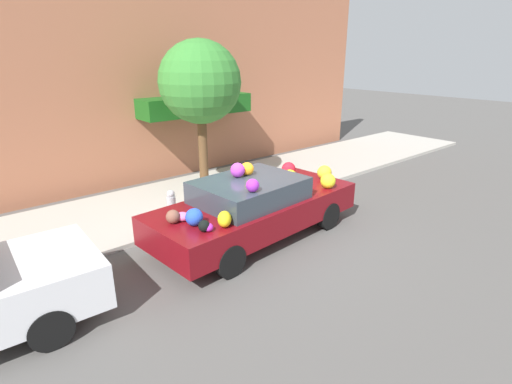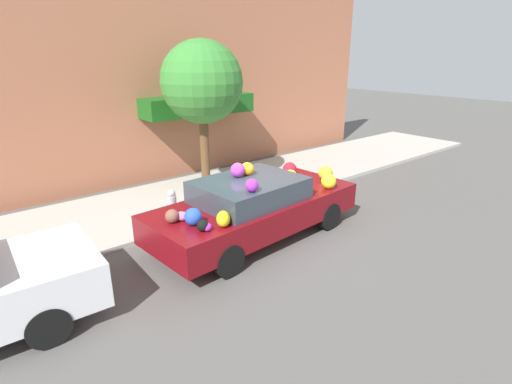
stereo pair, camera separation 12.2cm
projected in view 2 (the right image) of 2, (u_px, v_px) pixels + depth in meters
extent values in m
plane|color=#565451|center=(252.00, 235.00, 8.50)|extent=(60.00, 60.00, 0.00)
cube|color=#B2ADA3|center=(188.00, 198.00, 10.44)|extent=(24.00, 3.20, 0.10)
cube|color=#B26B4C|center=(140.00, 75.00, 11.08)|extent=(18.00, 0.30, 6.11)
cube|color=#195919|center=(199.00, 105.00, 11.83)|extent=(3.46, 0.90, 0.55)
cylinder|color=brown|center=(205.00, 151.00, 10.66)|extent=(0.24, 0.24, 2.12)
sphere|color=#388433|center=(202.00, 82.00, 10.06)|extent=(2.10, 2.10, 2.10)
cylinder|color=#B2B2B7|center=(172.00, 208.00, 8.94)|extent=(0.20, 0.20, 0.55)
sphere|color=#B2B2B7|center=(171.00, 193.00, 8.83)|extent=(0.18, 0.18, 0.18)
cube|color=maroon|center=(256.00, 211.00, 8.22)|extent=(4.69, 2.08, 0.56)
cube|color=#333D47|center=(249.00, 190.00, 7.93)|extent=(2.16, 1.69, 0.44)
cylinder|color=black|center=(275.00, 197.00, 9.79)|extent=(0.61, 0.22, 0.60)
cylinder|color=black|center=(329.00, 216.00, 8.68)|extent=(0.61, 0.22, 0.60)
cylinder|color=black|center=(176.00, 231.00, 7.95)|extent=(0.61, 0.22, 0.60)
cylinder|color=black|center=(228.00, 261.00, 6.84)|extent=(0.61, 0.22, 0.60)
ellipsoid|color=blue|center=(292.00, 172.00, 9.63)|extent=(0.18, 0.18, 0.14)
sphere|color=black|center=(203.00, 226.00, 6.60)|extent=(0.23, 0.23, 0.20)
sphere|color=yellow|center=(329.00, 181.00, 8.64)|extent=(0.45, 0.45, 0.33)
ellipsoid|color=orange|center=(247.00, 169.00, 8.11)|extent=(0.33, 0.35, 0.26)
sphere|color=yellow|center=(290.00, 177.00, 8.89)|extent=(0.38, 0.38, 0.34)
sphere|color=blue|center=(193.00, 217.00, 6.82)|extent=(0.43, 0.43, 0.31)
sphere|color=yellow|center=(325.00, 173.00, 9.23)|extent=(0.47, 0.47, 0.33)
sphere|color=purple|center=(252.00, 185.00, 7.14)|extent=(0.33, 0.33, 0.24)
sphere|color=brown|center=(172.00, 216.00, 6.93)|extent=(0.34, 0.34, 0.24)
ellipsoid|color=yellow|center=(223.00, 219.00, 6.78)|extent=(0.40, 0.42, 0.27)
sphere|color=purple|center=(238.00, 170.00, 7.98)|extent=(0.37, 0.37, 0.29)
ellipsoid|color=purple|center=(207.00, 227.00, 6.62)|extent=(0.24, 0.24, 0.14)
ellipsoid|color=yellow|center=(305.00, 185.00, 8.61)|extent=(0.30, 0.25, 0.19)
ellipsoid|color=pink|center=(182.00, 216.00, 7.03)|extent=(0.28, 0.30, 0.16)
sphere|color=red|center=(290.00, 169.00, 9.50)|extent=(0.47, 0.47, 0.34)
sphere|color=olive|center=(300.00, 183.00, 8.67)|extent=(0.29, 0.29, 0.22)
cylinder|color=black|center=(28.00, 275.00, 6.41)|extent=(0.59, 0.21, 0.58)
cylinder|color=black|center=(48.00, 326.00, 5.22)|extent=(0.59, 0.21, 0.58)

